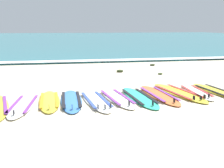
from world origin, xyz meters
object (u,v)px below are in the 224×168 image
object	(u,v)px
surfboard_4	(96,100)
surfboard_9	(196,92)
surfboard_7	(159,95)
surfboard_6	(139,97)
surfboard_8	(178,92)
surfboard_1	(23,105)
surfboard_5	(117,98)
surfboard_2	(49,101)
surfboard_3	(71,100)
surfboard_10	(216,91)

from	to	relation	value
surfboard_4	surfboard_9	distance (m)	3.19
surfboard_7	surfboard_6	bearing A→B (deg)	-165.68
surfboard_4	surfboard_6	world-z (taller)	same
surfboard_7	surfboard_4	bearing A→B (deg)	-171.61
surfboard_4	surfboard_8	size ratio (longest dim) A/B	0.89
surfboard_1	surfboard_5	xyz separation A→B (m)	(2.51, 0.25, -0.00)
surfboard_4	surfboard_5	size ratio (longest dim) A/B	1.00
surfboard_5	surfboard_7	bearing A→B (deg)	4.88
surfboard_1	surfboard_9	size ratio (longest dim) A/B	1.10
surfboard_5	surfboard_7	distance (m)	1.29
surfboard_1	surfboard_9	distance (m)	5.08
surfboard_6	surfboard_7	size ratio (longest dim) A/B	1.00
surfboard_1	surfboard_8	bearing A→B (deg)	6.61
surfboard_6	surfboard_7	xyz separation A→B (m)	(0.64, 0.16, 0.00)
surfboard_8	surfboard_9	size ratio (longest dim) A/B	1.27
surfboard_1	surfboard_6	world-z (taller)	same
surfboard_6	surfboard_9	xyz separation A→B (m)	(1.90, 0.30, 0.00)
surfboard_4	surfboard_6	size ratio (longest dim) A/B	0.96
surfboard_4	surfboard_5	world-z (taller)	same
surfboard_2	surfboard_1	bearing A→B (deg)	-156.80
surfboard_1	surfboard_2	xyz separation A→B (m)	(0.64, 0.28, 0.00)
surfboard_5	surfboard_4	bearing A→B (deg)	-164.52
surfboard_7	surfboard_8	size ratio (longest dim) A/B	0.93
surfboard_5	surfboard_8	size ratio (longest dim) A/B	0.89
surfboard_2	surfboard_3	distance (m)	0.59
surfboard_7	surfboard_8	xyz separation A→B (m)	(0.69, 0.16, 0.00)
surfboard_1	surfboard_4	world-z (taller)	same
surfboard_5	surfboard_10	bearing A→B (deg)	3.97
surfboard_10	surfboard_1	bearing A→B (deg)	-175.23
surfboard_4	surfboard_10	world-z (taller)	same
surfboard_3	surfboard_5	xyz separation A→B (m)	(1.28, 0.04, -0.00)
surfboard_1	surfboard_6	bearing A→B (deg)	3.62
surfboard_9	surfboard_5	bearing A→B (deg)	-174.52
surfboard_3	surfboard_6	world-z (taller)	same
surfboard_5	surfboard_7	world-z (taller)	same
surfboard_3	surfboard_6	bearing A→B (deg)	-0.43
surfboard_1	surfboard_7	size ratio (longest dim) A/B	0.93
surfboard_1	surfboard_8	xyz separation A→B (m)	(4.49, 0.52, 0.00)
surfboard_3	surfboard_4	size ratio (longest dim) A/B	0.98
surfboard_7	surfboard_1	bearing A→B (deg)	-174.53
surfboard_2	surfboard_10	bearing A→B (deg)	2.26
surfboard_1	surfboard_4	size ratio (longest dim) A/B	0.97
surfboard_4	surfboard_7	world-z (taller)	same
surfboard_2	surfboard_9	distance (m)	4.42
surfboard_6	surfboard_8	xyz separation A→B (m)	(1.34, 0.32, 0.00)
surfboard_1	surfboard_9	bearing A→B (deg)	5.63
surfboard_2	surfboard_3	xyz separation A→B (m)	(0.59, -0.06, 0.00)
surfboard_9	surfboard_3	bearing A→B (deg)	-175.74
surfboard_1	surfboard_8	world-z (taller)	same
surfboard_2	surfboard_7	bearing A→B (deg)	1.59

